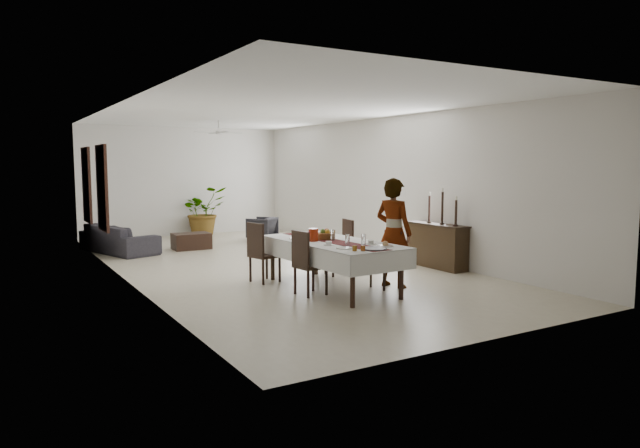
# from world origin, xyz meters

# --- Properties ---
(floor) EXTENTS (6.00, 12.00, 0.00)m
(floor) POSITION_xyz_m (0.00, 0.00, 0.00)
(floor) COLOR beige
(floor) RESTS_ON ground
(ceiling) EXTENTS (6.00, 12.00, 0.02)m
(ceiling) POSITION_xyz_m (0.00, 0.00, 3.20)
(ceiling) COLOR white
(ceiling) RESTS_ON wall_back
(wall_back) EXTENTS (6.00, 0.02, 3.20)m
(wall_back) POSITION_xyz_m (0.00, 6.00, 1.60)
(wall_back) COLOR silver
(wall_back) RESTS_ON floor
(wall_front) EXTENTS (6.00, 0.02, 3.20)m
(wall_front) POSITION_xyz_m (0.00, -6.00, 1.60)
(wall_front) COLOR silver
(wall_front) RESTS_ON floor
(wall_left) EXTENTS (0.02, 12.00, 3.20)m
(wall_left) POSITION_xyz_m (-3.00, 0.00, 1.60)
(wall_left) COLOR silver
(wall_left) RESTS_ON floor
(wall_right) EXTENTS (0.02, 12.00, 3.20)m
(wall_right) POSITION_xyz_m (3.00, 0.00, 1.60)
(wall_right) COLOR silver
(wall_right) RESTS_ON floor
(dining_table_top) EXTENTS (1.19, 2.63, 0.05)m
(dining_table_top) POSITION_xyz_m (-0.14, -2.61, 0.78)
(dining_table_top) COLOR black
(dining_table_top) RESTS_ON table_leg_fl
(table_leg_fl) EXTENTS (0.08, 0.08, 0.75)m
(table_leg_fl) POSITION_xyz_m (-0.56, -3.86, 0.38)
(table_leg_fl) COLOR black
(table_leg_fl) RESTS_ON floor
(table_leg_fr) EXTENTS (0.08, 0.08, 0.75)m
(table_leg_fr) POSITION_xyz_m (0.39, -3.82, 0.38)
(table_leg_fr) COLOR black
(table_leg_fr) RESTS_ON floor
(table_leg_bl) EXTENTS (0.08, 0.08, 0.75)m
(table_leg_bl) POSITION_xyz_m (-0.67, -1.41, 0.38)
(table_leg_bl) COLOR black
(table_leg_bl) RESTS_ON floor
(table_leg_br) EXTENTS (0.08, 0.08, 0.75)m
(table_leg_br) POSITION_xyz_m (0.28, -1.37, 0.38)
(table_leg_br) COLOR black
(table_leg_br) RESTS_ON floor
(tablecloth_top) EXTENTS (1.40, 2.83, 0.01)m
(tablecloth_top) POSITION_xyz_m (-0.14, -2.61, 0.81)
(tablecloth_top) COLOR silver
(tablecloth_top) RESTS_ON dining_table_top
(tablecloth_drape_left) EXTENTS (0.14, 2.77, 0.32)m
(tablecloth_drape_left) POSITION_xyz_m (-0.77, -2.64, 0.66)
(tablecloth_drape_left) COLOR white
(tablecloth_drape_left) RESTS_ON dining_table_top
(tablecloth_drape_right) EXTENTS (0.14, 2.77, 0.32)m
(tablecloth_drape_right) POSITION_xyz_m (0.49, -2.59, 0.66)
(tablecloth_drape_right) COLOR white
(tablecloth_drape_right) RESTS_ON dining_table_top
(tablecloth_drape_near) EXTENTS (1.27, 0.07, 0.32)m
(tablecloth_drape_near) POSITION_xyz_m (-0.08, -4.00, 0.66)
(tablecloth_drape_near) COLOR silver
(tablecloth_drape_near) RESTS_ON dining_table_top
(tablecloth_drape_far) EXTENTS (1.27, 0.07, 0.32)m
(tablecloth_drape_far) POSITION_xyz_m (-0.20, -1.23, 0.66)
(tablecloth_drape_far) COLOR silver
(tablecloth_drape_far) RESTS_ON dining_table_top
(table_runner) EXTENTS (0.50, 2.70, 0.00)m
(table_runner) POSITION_xyz_m (-0.14, -2.61, 0.82)
(table_runner) COLOR maroon
(table_runner) RESTS_ON tablecloth_top
(red_pitcher) EXTENTS (0.17, 0.17, 0.22)m
(red_pitcher) POSITION_xyz_m (-0.42, -2.47, 0.93)
(red_pitcher) COLOR #96230A
(red_pitcher) RESTS_ON tablecloth_top
(pitcher_handle) EXTENTS (0.13, 0.03, 0.13)m
(pitcher_handle) POSITION_xyz_m (-0.51, -2.47, 0.93)
(pitcher_handle) COLOR maroon
(pitcher_handle) RESTS_ON red_pitcher
(wine_glass_near) EXTENTS (0.08, 0.08, 0.18)m
(wine_glass_near) POSITION_xyz_m (0.02, -3.31, 0.91)
(wine_glass_near) COLOR white
(wine_glass_near) RESTS_ON tablecloth_top
(wine_glass_mid) EXTENTS (0.08, 0.08, 0.18)m
(wine_glass_mid) POSITION_xyz_m (-0.22, -3.21, 0.91)
(wine_glass_mid) COLOR white
(wine_glass_mid) RESTS_ON tablecloth_top
(wine_glass_far) EXTENTS (0.08, 0.08, 0.18)m
(wine_glass_far) POSITION_xyz_m (-0.09, -2.56, 0.91)
(wine_glass_far) COLOR white
(wine_glass_far) RESTS_ON tablecloth_top
(teacup_right) EXTENTS (0.10, 0.10, 0.06)m
(teacup_right) POSITION_xyz_m (0.21, -3.24, 0.85)
(teacup_right) COLOR silver
(teacup_right) RESTS_ON saucer_right
(saucer_right) EXTENTS (0.16, 0.16, 0.01)m
(saucer_right) POSITION_xyz_m (0.21, -3.24, 0.83)
(saucer_right) COLOR silver
(saucer_right) RESTS_ON tablecloth_top
(teacup_left) EXTENTS (0.10, 0.10, 0.06)m
(teacup_left) POSITION_xyz_m (-0.44, -3.01, 0.85)
(teacup_left) COLOR white
(teacup_left) RESTS_ON saucer_left
(saucer_left) EXTENTS (0.16, 0.16, 0.01)m
(saucer_left) POSITION_xyz_m (-0.44, -3.01, 0.83)
(saucer_left) COLOR white
(saucer_left) RESTS_ON tablecloth_top
(plate_near_right) EXTENTS (0.26, 0.26, 0.02)m
(plate_near_right) POSITION_xyz_m (0.26, -3.57, 0.83)
(plate_near_right) COLOR silver
(plate_near_right) RESTS_ON tablecloth_top
(bread_near_right) EXTENTS (0.10, 0.10, 0.10)m
(bread_near_right) POSITION_xyz_m (0.26, -3.57, 0.86)
(bread_near_right) COLOR tan
(bread_near_right) RESTS_ON plate_near_right
(plate_near_left) EXTENTS (0.26, 0.26, 0.02)m
(plate_near_left) POSITION_xyz_m (-0.42, -3.44, 0.83)
(plate_near_left) COLOR silver
(plate_near_left) RESTS_ON tablecloth_top
(plate_far_left) EXTENTS (0.26, 0.26, 0.02)m
(plate_far_left) POSITION_xyz_m (-0.51, -2.04, 0.83)
(plate_far_left) COLOR silver
(plate_far_left) RESTS_ON tablecloth_top
(serving_tray) EXTENTS (0.39, 0.39, 0.02)m
(serving_tray) POSITION_xyz_m (-0.09, -3.74, 0.83)
(serving_tray) COLOR #3F3F44
(serving_tray) RESTS_ON tablecloth_top
(jam_jar_a) EXTENTS (0.07, 0.07, 0.08)m
(jam_jar_a) POSITION_xyz_m (-0.32, -3.79, 0.86)
(jam_jar_a) COLOR brown
(jam_jar_a) RESTS_ON tablecloth_top
(jam_jar_b) EXTENTS (0.07, 0.07, 0.08)m
(jam_jar_b) POSITION_xyz_m (-0.43, -3.73, 0.86)
(jam_jar_b) COLOR #8C5714
(jam_jar_b) RESTS_ON tablecloth_top
(fruit_basket) EXTENTS (0.32, 0.32, 0.11)m
(fruit_basket) POSITION_xyz_m (-0.10, -2.34, 0.87)
(fruit_basket) COLOR brown
(fruit_basket) RESTS_ON tablecloth_top
(fruit_red) EXTENTS (0.10, 0.10, 0.10)m
(fruit_red) POSITION_xyz_m (-0.07, -2.32, 0.95)
(fruit_red) COLOR #9F260F
(fruit_red) RESTS_ON fruit_basket
(fruit_green) EXTENTS (0.09, 0.09, 0.09)m
(fruit_green) POSITION_xyz_m (-0.14, -2.31, 0.95)
(fruit_green) COLOR #507B25
(fruit_green) RESTS_ON fruit_basket
(fruit_yellow) EXTENTS (0.09, 0.09, 0.09)m
(fruit_yellow) POSITION_xyz_m (-0.10, -2.40, 0.95)
(fruit_yellow) COLOR gold
(fruit_yellow) RESTS_ON fruit_basket
(chair_right_near_seat) EXTENTS (0.45, 0.45, 0.05)m
(chair_right_near_seat) POSITION_xyz_m (0.68, -3.01, 0.43)
(chair_right_near_seat) COLOR black
(chair_right_near_seat) RESTS_ON chair_right_near_leg_fl
(chair_right_near_leg_fl) EXTENTS (0.04, 0.04, 0.41)m
(chair_right_near_leg_fl) POSITION_xyz_m (0.87, -3.16, 0.20)
(chair_right_near_leg_fl) COLOR black
(chair_right_near_leg_fl) RESTS_ON floor
(chair_right_near_leg_fr) EXTENTS (0.04, 0.04, 0.41)m
(chair_right_near_leg_fr) POSITION_xyz_m (0.83, -2.82, 0.20)
(chair_right_near_leg_fr) COLOR black
(chair_right_near_leg_fr) RESTS_ON floor
(chair_right_near_leg_bl) EXTENTS (0.04, 0.04, 0.41)m
(chair_right_near_leg_bl) POSITION_xyz_m (0.53, -3.19, 0.20)
(chair_right_near_leg_bl) COLOR black
(chair_right_near_leg_bl) RESTS_ON floor
(chair_right_near_leg_br) EXTENTS (0.04, 0.04, 0.41)m
(chair_right_near_leg_br) POSITION_xyz_m (0.50, -2.86, 0.20)
(chair_right_near_leg_br) COLOR black
(chair_right_near_leg_br) RESTS_ON floor
(chair_right_near_back) EXTENTS (0.08, 0.41, 0.52)m
(chair_right_near_back) POSITION_xyz_m (0.87, -2.99, 0.71)
(chair_right_near_back) COLOR black
(chair_right_near_back) RESTS_ON chair_right_near_seat
(chair_right_far_seat) EXTENTS (0.51, 0.51, 0.05)m
(chair_right_far_seat) POSITION_xyz_m (0.62, -1.62, 0.47)
(chair_right_far_seat) COLOR black
(chair_right_far_seat) RESTS_ON chair_right_far_leg_fl
(chair_right_far_leg_fl) EXTENTS (0.05, 0.05, 0.44)m
(chair_right_far_leg_fl) POSITION_xyz_m (0.77, -1.83, 0.22)
(chair_right_far_leg_fl) COLOR black
(chair_right_far_leg_fl) RESTS_ON floor
(chair_right_far_leg_fr) EXTENTS (0.05, 0.05, 0.44)m
(chair_right_far_leg_fr) POSITION_xyz_m (0.83, -1.46, 0.22)
(chair_right_far_leg_fr) COLOR black
(chair_right_far_leg_fr) RESTS_ON floor
(chair_right_far_leg_bl) EXTENTS (0.05, 0.05, 0.44)m
(chair_right_far_leg_bl) POSITION_xyz_m (0.41, -1.77, 0.22)
(chair_right_far_leg_bl) COLOR black
(chair_right_far_leg_bl) RESTS_ON floor
(chair_right_far_leg_br) EXTENTS (0.05, 0.05, 0.44)m
(chair_right_far_leg_br) POSITION_xyz_m (0.46, -1.41, 0.22)
(chair_right_far_leg_br) COLOR black
(chair_right_far_leg_br) RESTS_ON floor
(chair_right_far_back) EXTENTS (0.11, 0.45, 0.57)m
(chair_right_far_back) POSITION_xyz_m (0.82, -1.65, 0.77)
(chair_right_far_back) COLOR black
(chair_right_far_back) RESTS_ON chair_right_far_seat
(chair_left_near_seat) EXTENTS (0.49, 0.49, 0.05)m
(chair_left_near_seat) POSITION_xyz_m (-0.66, -2.81, 0.47)
(chair_left_near_seat) COLOR black
(chair_left_near_seat) RESTS_ON chair_left_near_leg_fl
(chair_left_near_leg_fl) EXTENTS (0.05, 0.05, 0.44)m
(chair_left_near_leg_fl) POSITION_xyz_m (-0.86, -2.65, 0.22)
(chair_left_near_leg_fl) COLOR black
(chair_left_near_leg_fl) RESTS_ON floor
(chair_left_near_leg_fr) EXTENTS (0.05, 0.05, 0.44)m
(chair_left_near_leg_fr) POSITION_xyz_m (-0.82, -3.01, 0.22)
(chair_left_near_leg_fr) COLOR black
(chair_left_near_leg_fr) RESTS_ON floor
(chair_left_near_leg_bl) EXTENTS (0.05, 0.05, 0.44)m
(chair_left_near_leg_bl) POSITION_xyz_m (-0.50, -2.61, 0.22)
(chair_left_near_leg_bl) COLOR black
(chair_left_near_leg_bl) RESTS_ON floor
(chair_left_near_leg_br) EXTENTS (0.05, 0.05, 0.44)m
(chair_left_near_leg_br) POSITION_xyz_m (-0.46, -2.97, 0.22)
(chair_left_near_leg_br) COLOR black
(chair_left_near_leg_br) RESTS_ON floor
(chair_left_near_back) EXTENTS (0.09, 0.45, 0.57)m
(chair_left_near_back) POSITION_xyz_m (-0.86, -2.83, 0.77)
(chair_left_near_back) COLOR black
(chair_left_near_back) RESTS_ON chair_left_near_seat
(chair_left_far_seat) EXTENTS (0.55, 0.55, 0.05)m
(chair_left_far_seat) POSITION_xyz_m (-0.87, -1.51, 0.48)
(chair_left_far_seat) COLOR black
(chair_left_far_seat) RESTS_ON chair_left_far_leg_fl
(chair_left_far_leg_fl) EXTENTS (0.05, 0.05, 0.45)m
(chair_left_far_leg_fl) POSITION_xyz_m (-1.09, -1.36, 0.22)
(chair_left_far_leg_fl) COLOR black
(chair_left_far_leg_fl) RESTS_ON floor
(chair_left_far_leg_fr) EXTENTS (0.05, 0.05, 0.45)m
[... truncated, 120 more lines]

